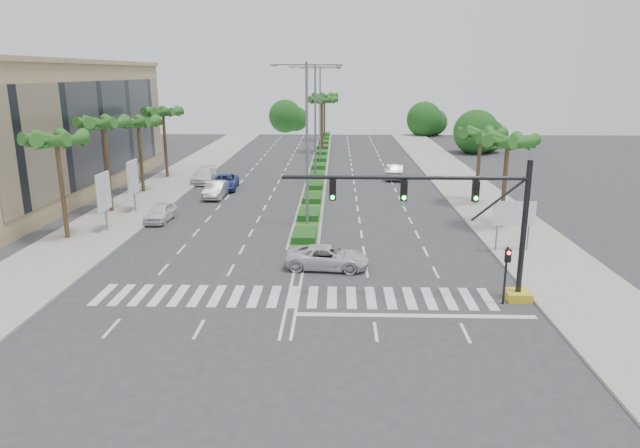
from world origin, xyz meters
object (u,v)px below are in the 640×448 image
(car_parked_a, at_px, (160,212))
(car_crossing, at_px, (328,257))
(car_parked_b, at_px, (216,189))
(car_parked_d, at_px, (204,175))
(car_parked_c, at_px, (225,182))
(car_right, at_px, (395,171))

(car_parked_a, xyz_separation_m, car_crossing, (13.25, -10.69, -0.02))
(car_parked_b, xyz_separation_m, car_parked_d, (-2.79, 7.36, 0.00))
(car_parked_b, bearing_deg, car_crossing, -59.16)
(car_parked_c, bearing_deg, car_right, 16.07)
(car_crossing, bearing_deg, car_parked_c, 29.76)
(car_parked_c, bearing_deg, car_crossing, -69.47)
(car_parked_a, xyz_separation_m, car_right, (20.06, 19.00, 0.11))
(car_parked_a, relative_size, car_parked_c, 0.78)
(car_parked_b, xyz_separation_m, car_crossing, (10.70, -19.50, -0.08))
(car_crossing, bearing_deg, car_parked_d, 31.92)
(car_crossing, bearing_deg, car_parked_a, 56.35)
(car_parked_c, xyz_separation_m, car_right, (17.44, 6.37, 0.08))
(car_parked_c, distance_m, car_parked_d, 4.54)
(car_parked_c, bearing_deg, car_parked_a, -105.68)
(car_parked_a, xyz_separation_m, car_parked_c, (2.62, 12.63, 0.03))
(car_parked_a, distance_m, car_parked_b, 9.17)
(car_right, bearing_deg, car_parked_c, 26.55)
(car_parked_a, height_order, car_parked_b, car_parked_b)
(car_parked_c, bearing_deg, car_parked_d, 124.99)
(car_parked_b, distance_m, car_parked_c, 3.83)
(car_right, bearing_deg, car_parked_d, 14.45)
(car_crossing, height_order, car_right, car_right)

